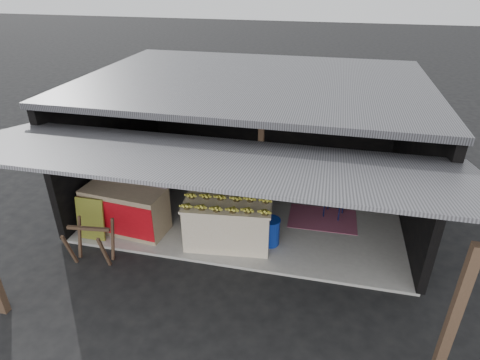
% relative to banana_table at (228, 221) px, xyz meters
% --- Properties ---
extents(ground, '(80.00, 80.00, 0.00)m').
position_rel_banana_table_xyz_m(ground, '(0.13, -0.76, -0.54)').
color(ground, black).
rests_on(ground, ground).
extents(concrete_slab, '(7.00, 5.00, 0.06)m').
position_rel_banana_table_xyz_m(concrete_slab, '(0.13, 1.74, -0.51)').
color(concrete_slab, gray).
rests_on(concrete_slab, ground).
extents(shophouse, '(7.40, 7.29, 3.02)m').
position_rel_banana_table_xyz_m(shophouse, '(0.14, 2.06, 1.56)').
color(shophouse, black).
rests_on(shophouse, ground).
extents(banana_table, '(1.84, 1.25, 0.96)m').
position_rel_banana_table_xyz_m(banana_table, '(0.00, 0.00, 0.00)').
color(banana_table, silver).
rests_on(banana_table, concrete_slab).
extents(banana_pile, '(1.70, 1.13, 0.19)m').
position_rel_banana_table_xyz_m(banana_pile, '(0.00, -0.00, 0.57)').
color(banana_pile, gold).
rests_on(banana_pile, banana_table).
extents(white_crate, '(0.90, 0.63, 0.99)m').
position_rel_banana_table_xyz_m(white_crate, '(0.09, 0.91, 0.01)').
color(white_crate, white).
rests_on(white_crate, concrete_slab).
extents(neighbor_stall, '(1.79, 0.94, 1.78)m').
position_rel_banana_table_xyz_m(neighbor_stall, '(-2.23, -0.06, 0.05)').
color(neighbor_stall, '#998466').
rests_on(neighbor_stall, concrete_slab).
extents(green_signboard, '(0.61, 0.19, 0.90)m').
position_rel_banana_table_xyz_m(green_signboard, '(-2.79, -0.53, -0.03)').
color(green_signboard, black).
rests_on(green_signboard, concrete_slab).
extents(sawhorse, '(0.82, 0.79, 0.81)m').
position_rel_banana_table_xyz_m(sawhorse, '(-2.39, -1.17, -0.03)').
color(sawhorse, '#462F23').
rests_on(sawhorse, ground).
extents(water_barrel, '(0.37, 0.37, 0.55)m').
position_rel_banana_table_xyz_m(water_barrel, '(0.85, 0.10, -0.21)').
color(water_barrel, '#0E2C9A').
rests_on(water_barrel, concrete_slab).
extents(plastic_chair, '(0.52, 0.52, 0.89)m').
position_rel_banana_table_xyz_m(plastic_chair, '(2.11, 1.55, 0.04)').
color(plastic_chair, '#090F33').
rests_on(plastic_chair, concrete_slab).
extents(magenta_rug, '(1.52, 1.02, 0.01)m').
position_rel_banana_table_xyz_m(magenta_rug, '(1.86, 1.26, -0.48)').
color(magenta_rug, maroon).
rests_on(magenta_rug, concrete_slab).
extents(picture_frames, '(1.62, 0.04, 0.46)m').
position_rel_banana_table_xyz_m(picture_frames, '(-0.03, 4.14, 1.39)').
color(picture_frames, black).
rests_on(picture_frames, shophouse).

